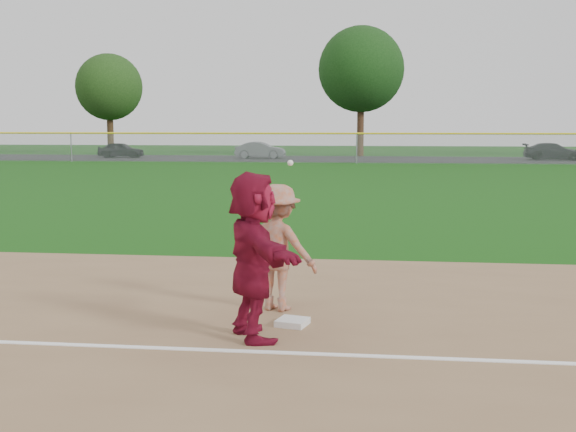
# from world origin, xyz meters

# --- Properties ---
(ground) EXTENTS (160.00, 160.00, 0.00)m
(ground) POSITION_xyz_m (0.00, 0.00, 0.00)
(ground) COLOR #13490E
(ground) RESTS_ON ground
(foul_line) EXTENTS (60.00, 0.10, 0.01)m
(foul_line) POSITION_xyz_m (0.00, -0.80, 0.03)
(foul_line) COLOR white
(foul_line) RESTS_ON infield_dirt
(parking_asphalt) EXTENTS (120.00, 10.00, 0.01)m
(parking_asphalt) POSITION_xyz_m (0.00, 46.00, 0.01)
(parking_asphalt) COLOR black
(parking_asphalt) RESTS_ON ground
(first_base) EXTENTS (0.45, 0.45, 0.08)m
(first_base) POSITION_xyz_m (0.20, 0.35, 0.06)
(first_base) COLOR white
(first_base) RESTS_ON infield_dirt
(base_runner) EXTENTS (1.38, 1.96, 2.03)m
(base_runner) POSITION_xyz_m (-0.21, -0.25, 1.04)
(base_runner) COLOR maroon
(base_runner) RESTS_ON infield_dirt
(car_left) EXTENTS (3.58, 1.51, 1.21)m
(car_left) POSITION_xyz_m (-18.56, 46.04, 0.61)
(car_left) COLOR black
(car_left) RESTS_ON parking_asphalt
(car_mid) EXTENTS (3.82, 1.34, 1.26)m
(car_mid) POSITION_xyz_m (-7.53, 46.21, 0.64)
(car_mid) COLOR slate
(car_mid) RESTS_ON parking_asphalt
(car_right) EXTENTS (4.39, 2.07, 1.24)m
(car_right) POSITION_xyz_m (14.20, 46.22, 0.63)
(car_right) COLOR black
(car_right) RESTS_ON parking_asphalt
(first_base_play) EXTENTS (1.29, 1.00, 2.12)m
(first_base_play) POSITION_xyz_m (-0.10, 1.14, 0.90)
(first_base_play) COLOR gray
(first_base_play) RESTS_ON infield_dirt
(outfield_fence) EXTENTS (110.00, 0.12, 110.00)m
(outfield_fence) POSITION_xyz_m (0.00, 40.00, 1.96)
(outfield_fence) COLOR #999EA0
(outfield_fence) RESTS_ON ground
(tree_1) EXTENTS (5.80, 5.80, 8.75)m
(tree_1) POSITION_xyz_m (-22.00, 53.00, 5.83)
(tree_1) COLOR #382514
(tree_1) RESTS_ON ground
(tree_2) EXTENTS (7.00, 7.00, 10.58)m
(tree_2) POSITION_xyz_m (0.00, 51.50, 7.06)
(tree_2) COLOR #3D2516
(tree_2) RESTS_ON ground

